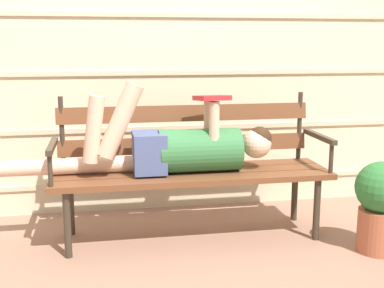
% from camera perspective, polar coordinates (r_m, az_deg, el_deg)
% --- Properties ---
extents(ground_plane, '(12.00, 12.00, 0.00)m').
position_cam_1_polar(ground_plane, '(3.29, 0.30, -11.00)').
color(ground_plane, '#936B56').
extents(house_siding, '(5.26, 0.08, 2.48)m').
position_cam_1_polar(house_siding, '(3.79, -1.83, 11.21)').
color(house_siding, beige).
rests_on(house_siding, ground).
extents(park_bench, '(1.77, 0.50, 0.91)m').
position_cam_1_polar(park_bench, '(3.29, -0.22, -1.98)').
color(park_bench, brown).
rests_on(park_bench, ground).
extents(reclining_person, '(1.71, 0.27, 0.59)m').
position_cam_1_polar(reclining_person, '(3.18, -1.59, -0.30)').
color(reclining_person, '#33703D').
extents(potted_plant, '(0.31, 0.31, 0.56)m').
position_cam_1_polar(potted_plant, '(3.25, 20.47, -6.23)').
color(potted_plant, '#AD5B3D').
rests_on(potted_plant, ground).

